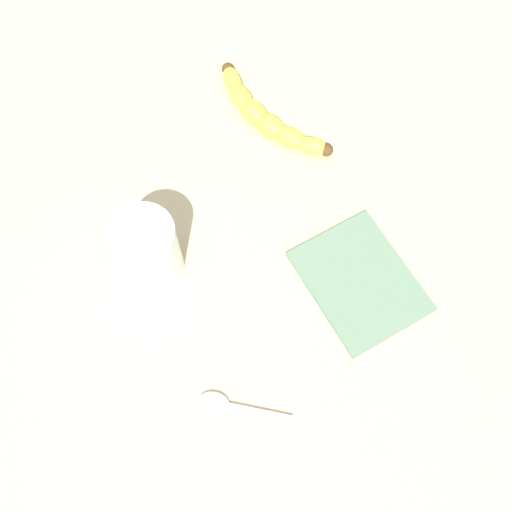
# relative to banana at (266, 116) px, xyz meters

# --- Properties ---
(wooden_tabletop) EXTENTS (1.20, 1.20, 0.03)m
(wooden_tabletop) POSITION_rel_banana_xyz_m (0.08, -0.11, -0.03)
(wooden_tabletop) COLOR #D4BF89
(wooden_tabletop) RESTS_ON ground
(banana) EXTENTS (0.22, 0.06, 0.03)m
(banana) POSITION_rel_banana_xyz_m (0.00, 0.00, 0.00)
(banana) COLOR yellow
(banana) RESTS_ON wooden_tabletop
(smoothie_glass) EXTENTS (0.08, 0.08, 0.10)m
(smoothie_glass) POSITION_rel_banana_xyz_m (0.05, -0.26, 0.03)
(smoothie_glass) COLOR silver
(smoothie_glass) RESTS_ON wooden_tabletop
(teaspoon) EXTENTS (0.10, 0.07, 0.01)m
(teaspoon) POSITION_rel_banana_xyz_m (0.24, -0.32, -0.01)
(teaspoon) COLOR silver
(teaspoon) RESTS_ON wooden_tabletop
(folded_napkin) EXTENTS (0.19, 0.16, 0.01)m
(folded_napkin) POSITION_rel_banana_xyz_m (0.26, -0.09, -0.01)
(folded_napkin) COLOR slate
(folded_napkin) RESTS_ON wooden_tabletop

